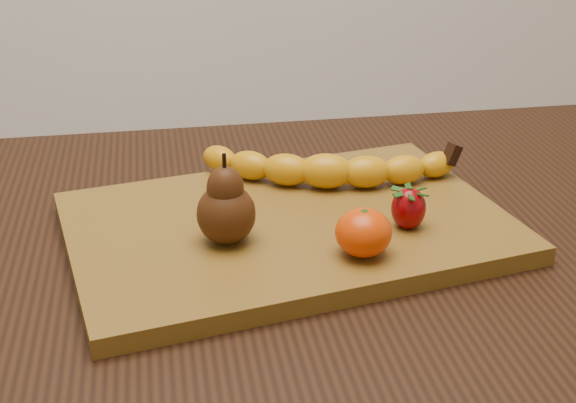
{
  "coord_description": "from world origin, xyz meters",
  "views": [
    {
      "loc": [
        -0.15,
        -0.74,
        1.16
      ],
      "look_at": [
        -0.02,
        -0.0,
        0.8
      ],
      "focal_mm": 50.0,
      "sensor_mm": 36.0,
      "label": 1
    }
  ],
  "objects": [
    {
      "name": "table",
      "position": [
        0.0,
        0.0,
        0.66
      ],
      "size": [
        1.0,
        0.7,
        0.76
      ],
      "color": "black",
      "rests_on": "ground"
    },
    {
      "name": "cutting_board",
      "position": [
        -0.02,
        -0.0,
        0.77
      ],
      "size": [
        0.5,
        0.38,
        0.02
      ],
      "primitive_type": "cube",
      "rotation": [
        0.0,
        0.0,
        0.18
      ],
      "color": "brown",
      "rests_on": "table"
    },
    {
      "name": "banana",
      "position": [
        0.03,
        0.07,
        0.8
      ],
      "size": [
        0.26,
        0.13,
        0.04
      ],
      "primitive_type": null,
      "rotation": [
        0.0,
        0.0,
        -0.24
      ],
      "color": "orange",
      "rests_on": "cutting_board"
    },
    {
      "name": "pear",
      "position": [
        -0.09,
        -0.04,
        0.83
      ],
      "size": [
        0.07,
        0.07,
        0.09
      ],
      "primitive_type": null,
      "rotation": [
        0.0,
        0.0,
        -0.35
      ],
      "color": "#3E1F0A",
      "rests_on": "cutting_board"
    },
    {
      "name": "mandarin",
      "position": [
        0.04,
        -0.09,
        0.8
      ],
      "size": [
        0.06,
        0.06,
        0.05
      ],
      "primitive_type": "ellipsoid",
      "rotation": [
        0.0,
        0.0,
        -0.1
      ],
      "color": "#DD3B02",
      "rests_on": "cutting_board"
    },
    {
      "name": "strawberry",
      "position": [
        0.1,
        -0.04,
        0.8
      ],
      "size": [
        0.05,
        0.05,
        0.04
      ],
      "primitive_type": null,
      "rotation": [
        0.0,
        0.0,
        0.34
      ],
      "color": "#880308",
      "rests_on": "cutting_board"
    }
  ]
}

